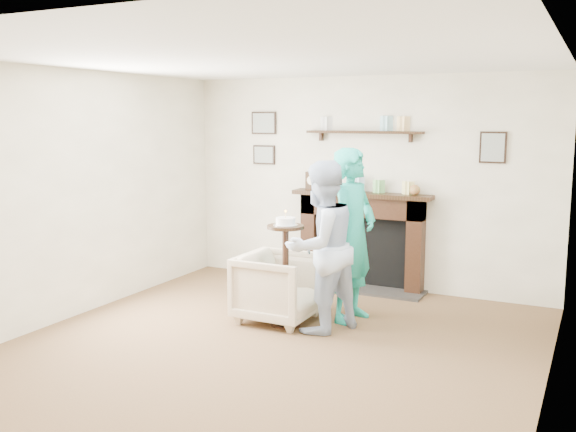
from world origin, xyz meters
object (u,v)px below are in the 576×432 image
at_px(pedestal_table, 286,255).
at_px(woman, 351,319).
at_px(armchair, 279,320).
at_px(man, 320,330).

bearing_deg(pedestal_table, woman, 41.58).
distance_m(woman, pedestal_table, 0.99).
bearing_deg(armchair, pedestal_table, -129.03).
xyz_separation_m(armchair, woman, (0.64, 0.35, 0.00)).
bearing_deg(man, woman, -175.09).
xyz_separation_m(woman, pedestal_table, (-0.52, -0.46, 0.70)).
height_order(man, pedestal_table, pedestal_table).
bearing_deg(armchair, man, -99.56).
distance_m(man, pedestal_table, 0.79).
bearing_deg(woman, man, 169.38).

